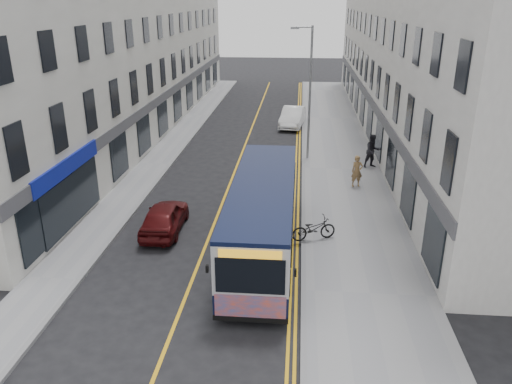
% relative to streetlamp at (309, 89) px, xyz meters
% --- Properties ---
extents(ground, '(140.00, 140.00, 0.00)m').
position_rel_streetlamp_xyz_m(ground, '(-4.17, -14.00, -4.38)').
color(ground, black).
rests_on(ground, ground).
extents(pavement_east, '(4.50, 64.00, 0.12)m').
position_rel_streetlamp_xyz_m(pavement_east, '(2.08, -2.00, -4.32)').
color(pavement_east, gray).
rests_on(pavement_east, ground).
extents(pavement_west, '(2.00, 64.00, 0.12)m').
position_rel_streetlamp_xyz_m(pavement_west, '(-9.17, -2.00, -4.32)').
color(pavement_west, gray).
rests_on(pavement_west, ground).
extents(kerb_east, '(0.18, 64.00, 0.13)m').
position_rel_streetlamp_xyz_m(kerb_east, '(-0.17, -2.00, -4.32)').
color(kerb_east, slate).
rests_on(kerb_east, ground).
extents(kerb_west, '(0.18, 64.00, 0.13)m').
position_rel_streetlamp_xyz_m(kerb_west, '(-8.17, -2.00, -4.32)').
color(kerb_west, slate).
rests_on(kerb_west, ground).
extents(road_centre_line, '(0.12, 64.00, 0.01)m').
position_rel_streetlamp_xyz_m(road_centre_line, '(-4.17, -2.00, -4.38)').
color(road_centre_line, gold).
rests_on(road_centre_line, ground).
extents(road_dbl_yellow_inner, '(0.10, 64.00, 0.01)m').
position_rel_streetlamp_xyz_m(road_dbl_yellow_inner, '(-0.62, -2.00, -4.38)').
color(road_dbl_yellow_inner, gold).
rests_on(road_dbl_yellow_inner, ground).
extents(road_dbl_yellow_outer, '(0.10, 64.00, 0.01)m').
position_rel_streetlamp_xyz_m(road_dbl_yellow_outer, '(-0.42, -2.00, -4.38)').
color(road_dbl_yellow_outer, gold).
rests_on(road_dbl_yellow_outer, ground).
extents(terrace_east, '(6.00, 46.00, 13.00)m').
position_rel_streetlamp_xyz_m(terrace_east, '(7.33, 7.00, 2.12)').
color(terrace_east, silver).
rests_on(terrace_east, ground).
extents(terrace_west, '(6.00, 46.00, 13.00)m').
position_rel_streetlamp_xyz_m(terrace_west, '(-13.17, 7.00, 2.12)').
color(terrace_west, silver).
rests_on(terrace_west, ground).
extents(streetlamp, '(1.32, 0.18, 8.00)m').
position_rel_streetlamp_xyz_m(streetlamp, '(0.00, 0.00, 0.00)').
color(streetlamp, gray).
rests_on(streetlamp, ground).
extents(city_bus, '(2.38, 10.18, 2.96)m').
position_rel_streetlamp_xyz_m(city_bus, '(-1.79, -12.33, -2.77)').
color(city_bus, black).
rests_on(city_bus, ground).
extents(bicycle, '(1.99, 1.25, 0.99)m').
position_rel_streetlamp_xyz_m(bicycle, '(0.23, -11.33, -3.77)').
color(bicycle, black).
rests_on(bicycle, pavement_east).
extents(pedestrian_near, '(0.69, 0.53, 1.68)m').
position_rel_streetlamp_xyz_m(pedestrian_near, '(2.61, -4.84, -3.42)').
color(pedestrian_near, olive).
rests_on(pedestrian_near, pavement_east).
extents(pedestrian_far, '(1.15, 1.02, 1.97)m').
position_rel_streetlamp_xyz_m(pedestrian_far, '(3.83, -1.52, -3.28)').
color(pedestrian_far, black).
rests_on(pedestrian_far, pavement_east).
extents(car_white, '(2.12, 4.70, 1.50)m').
position_rel_streetlamp_xyz_m(car_white, '(-1.02, 8.48, -3.63)').
color(car_white, white).
rests_on(car_white, ground).
extents(car_maroon, '(1.64, 3.91, 1.32)m').
position_rel_streetlamp_xyz_m(car_maroon, '(-6.17, -10.84, -3.72)').
color(car_maroon, '#470B0D').
rests_on(car_maroon, ground).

